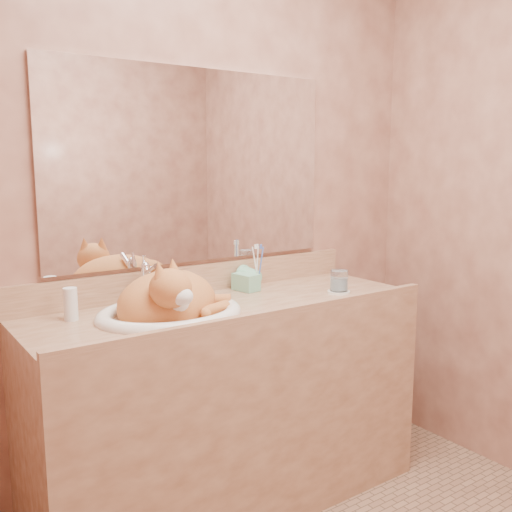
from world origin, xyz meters
TOP-DOWN VIEW (x-y plane):
  - wall_back at (0.00, 1.00)m, footprint 2.40×0.02m
  - vanity_counter at (0.00, 0.72)m, footprint 1.60×0.55m
  - mirror at (0.00, 0.99)m, footprint 1.30×0.02m
  - sink_basin at (-0.27, 0.70)m, footprint 0.62×0.55m
  - faucet at (-0.27, 0.91)m, footprint 0.08×0.14m
  - cat at (-0.26, 0.72)m, footprint 0.53×0.49m
  - soap_dispenser at (0.20, 0.84)m, footprint 0.09×0.09m
  - toothbrush_cup at (0.26, 0.89)m, footprint 0.13×0.13m
  - toothbrushes at (0.26, 0.89)m, footprint 0.03×0.03m
  - saucer at (0.49, 0.62)m, footprint 0.10×0.10m
  - water_glass at (0.49, 0.62)m, footprint 0.08×0.08m
  - lotion_bottle at (-0.59, 0.85)m, footprint 0.05×0.05m

SIDE VIEW (x-z plane):
  - vanity_counter at x=0.00m, z-range 0.00..0.85m
  - saucer at x=0.49m, z-range 0.85..0.86m
  - toothbrush_cup at x=0.26m, z-range 0.85..0.94m
  - water_glass at x=0.49m, z-range 0.86..0.95m
  - lotion_bottle at x=-0.59m, z-range 0.85..0.97m
  - cat at x=-0.26m, z-range 0.80..1.04m
  - sink_basin at x=-0.27m, z-range 0.85..1.02m
  - soap_dispenser at x=0.20m, z-range 0.85..1.02m
  - faucet at x=-0.27m, z-range 0.85..1.03m
  - toothbrushes at x=0.26m, z-range 0.87..1.07m
  - wall_back at x=0.00m, z-range 0.00..2.50m
  - mirror at x=0.00m, z-range 0.99..1.79m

